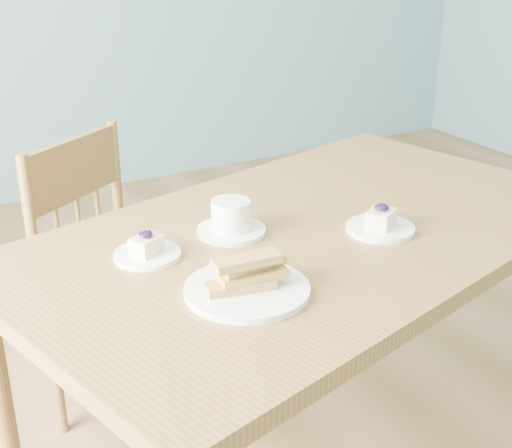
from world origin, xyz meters
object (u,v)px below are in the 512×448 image
dining_table (311,256)px  coffee_cup (231,219)px  cheesecake_plate_far (147,250)px  biscotti_plate (247,282)px  cheesecake_plate_near (381,224)px  dining_chair (120,285)px

dining_table → coffee_cup: (-0.18, 0.06, 0.11)m
cheesecake_plate_far → biscotti_plate: bearing=-65.7°
dining_table → cheesecake_plate_near: cheesecake_plate_near is taller
dining_chair → cheesecake_plate_far: bearing=-132.4°
dining_chair → cheesecake_plate_near: 0.83m
dining_table → cheesecake_plate_near: bearing=-51.5°
dining_table → cheesecake_plate_far: 0.41m
dining_table → cheesecake_plate_far: (-0.39, 0.04, 0.09)m
coffee_cup → biscotti_plate: bearing=-128.2°
dining_chair → cheesecake_plate_far: 0.59m
cheesecake_plate_far → biscotti_plate: (0.11, -0.24, 0.01)m
dining_chair → coffee_cup: dining_chair is taller
cheesecake_plate_near → biscotti_plate: bearing=-165.6°
coffee_cup → biscotti_plate: 0.29m
dining_chair → biscotti_plate: 0.80m
cheesecake_plate_far → coffee_cup: size_ratio=0.91×
dining_table → cheesecake_plate_far: bearing=159.8°
dining_chair → cheesecake_plate_near: dining_chair is taller
dining_table → dining_chair: dining_chair is taller
coffee_cup → cheesecake_plate_near: bearing=-44.0°
cheesecake_plate_far → coffee_cup: coffee_cup is taller
cheesecake_plate_far → coffee_cup: 0.22m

